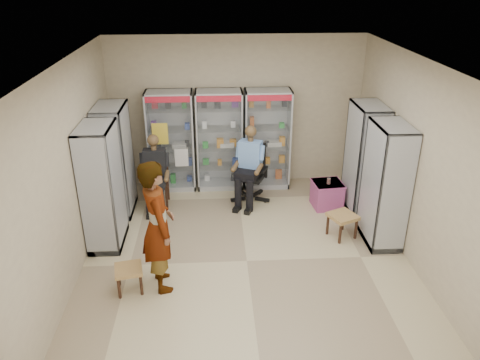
{
  "coord_description": "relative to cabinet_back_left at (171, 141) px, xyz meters",
  "views": [
    {
      "loc": [
        -0.47,
        -6.03,
        4.17
      ],
      "look_at": [
        -0.06,
        0.7,
        1.06
      ],
      "focal_mm": 35.0,
      "sensor_mm": 36.0,
      "label": 1
    }
  ],
  "objects": [
    {
      "name": "floor",
      "position": [
        1.3,
        -2.73,
        -1.0
      ],
      "size": [
        6.0,
        6.0,
        0.0
      ],
      "primitive_type": "plane",
      "color": "#C1B186",
      "rests_on": "ground"
    },
    {
      "name": "room_shell",
      "position": [
        1.3,
        -2.73,
        0.97
      ],
      "size": [
        5.02,
        6.02,
        3.01
      ],
      "color": "#BFB08D",
      "rests_on": "ground"
    },
    {
      "name": "cabinet_back_left",
      "position": [
        0.0,
        0.0,
        0.0
      ],
      "size": [
        0.9,
        0.5,
        2.0
      ],
      "primitive_type": "cube",
      "color": "silver",
      "rests_on": "floor"
    },
    {
      "name": "cabinet_back_mid",
      "position": [
        0.95,
        0.0,
        0.0
      ],
      "size": [
        0.9,
        0.5,
        2.0
      ],
      "primitive_type": "cube",
      "color": "#A2A4A9",
      "rests_on": "floor"
    },
    {
      "name": "cabinet_back_right",
      "position": [
        1.9,
        0.0,
        0.0
      ],
      "size": [
        0.9,
        0.5,
        2.0
      ],
      "primitive_type": "cube",
      "color": "silver",
      "rests_on": "floor"
    },
    {
      "name": "cabinet_right_far",
      "position": [
        3.53,
        -1.13,
        0.0
      ],
      "size": [
        0.9,
        0.5,
        2.0
      ],
      "primitive_type": "cube",
      "rotation": [
        0.0,
        0.0,
        1.57
      ],
      "color": "silver",
      "rests_on": "floor"
    },
    {
      "name": "cabinet_right_near",
      "position": [
        3.53,
        -2.23,
        0.0
      ],
      "size": [
        0.9,
        0.5,
        2.0
      ],
      "primitive_type": "cube",
      "rotation": [
        0.0,
        0.0,
        1.57
      ],
      "color": "#AFB3B7",
      "rests_on": "floor"
    },
    {
      "name": "cabinet_left_far",
      "position": [
        -0.93,
        -0.93,
        0.0
      ],
      "size": [
        0.9,
        0.5,
        2.0
      ],
      "primitive_type": "cube",
      "rotation": [
        0.0,
        0.0,
        -1.57
      ],
      "color": "silver",
      "rests_on": "floor"
    },
    {
      "name": "cabinet_left_near",
      "position": [
        -0.93,
        -2.03,
        0.0
      ],
      "size": [
        0.9,
        0.5,
        2.0
      ],
      "primitive_type": "cube",
      "rotation": [
        0.0,
        0.0,
        -1.57
      ],
      "color": "silver",
      "rests_on": "floor"
    },
    {
      "name": "wooden_chair",
      "position": [
        -0.25,
        -0.73,
        -0.53
      ],
      "size": [
        0.42,
        0.42,
        0.94
      ],
      "primitive_type": "cube",
      "color": "black",
      "rests_on": "floor"
    },
    {
      "name": "seated_customer",
      "position": [
        -0.25,
        -0.78,
        -0.33
      ],
      "size": [
        0.44,
        0.6,
        1.34
      ],
      "primitive_type": null,
      "color": "black",
      "rests_on": "floor"
    },
    {
      "name": "office_chair",
      "position": [
        1.52,
        -0.66,
        -0.44
      ],
      "size": [
        0.81,
        0.81,
        1.13
      ],
      "primitive_type": "cube",
      "rotation": [
        0.0,
        0.0,
        -0.4
      ],
      "color": "black",
      "rests_on": "floor"
    },
    {
      "name": "seated_shopkeeper",
      "position": [
        1.52,
        -0.71,
        -0.28
      ],
      "size": [
        0.69,
        0.79,
        1.44
      ],
      "primitive_type": null,
      "rotation": [
        0.0,
        0.0,
        -0.4
      ],
      "color": "#6CA1D7",
      "rests_on": "floor"
    },
    {
      "name": "pink_trunk",
      "position": [
        2.93,
        -1.02,
        -0.75
      ],
      "size": [
        0.56,
        0.54,
        0.49
      ],
      "primitive_type": "cube",
      "rotation": [
        0.0,
        0.0,
        0.1
      ],
      "color": "#9D3F86",
      "rests_on": "floor"
    },
    {
      "name": "tea_glass",
      "position": [
        2.93,
        -1.06,
        -0.45
      ],
      "size": [
        0.07,
        0.07,
        0.11
      ],
      "primitive_type": "cylinder",
      "color": "#5D2B07",
      "rests_on": "pink_trunk"
    },
    {
      "name": "woven_stool_a",
      "position": [
        2.94,
        -2.09,
        -0.79
      ],
      "size": [
        0.55,
        0.55,
        0.41
      ],
      "primitive_type": "cube",
      "rotation": [
        0.0,
        0.0,
        0.42
      ],
      "color": "#AA7948",
      "rests_on": "floor"
    },
    {
      "name": "woven_stool_b",
      "position": [
        -0.39,
        -3.33,
        -0.81
      ],
      "size": [
        0.44,
        0.44,
        0.37
      ],
      "primitive_type": "cube",
      "rotation": [
        0.0,
        0.0,
        0.2
      ],
      "color": "olive",
      "rests_on": "floor"
    },
    {
      "name": "standing_man",
      "position": [
        0.05,
        -3.23,
        -0.05
      ],
      "size": [
        0.64,
        0.8,
        1.91
      ],
      "primitive_type": "imported",
      "rotation": [
        0.0,
        0.0,
        1.87
      ],
      "color": "gray",
      "rests_on": "floor"
    }
  ]
}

